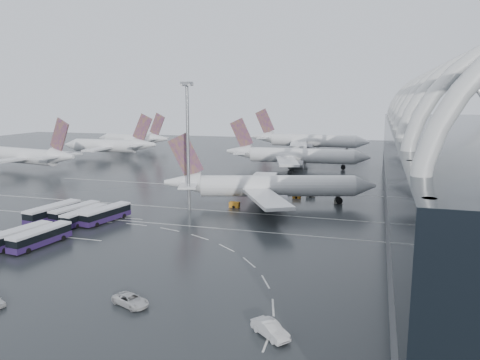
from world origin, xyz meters
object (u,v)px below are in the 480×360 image
(jet_remote_far, at_px, (134,139))
(jet_remote_west, at_px, (31,157))
(airliner_main, at_px, (267,186))
(bus_row_near_d, at_px, (106,214))
(gse_cart_belly_e, at_px, (297,196))
(airliner_gate_c, at_px, (307,141))
(bus_row_far_b, at_px, (19,236))
(gse_cart_belly_c, at_px, (234,205))
(bus_row_near_c, at_px, (84,215))
(van_curve_c, at_px, (270,329))
(floodlight_mast, at_px, (188,131))
(jet_remote_mid, at_px, (111,146))
(bus_row_near_a, at_px, (53,212))
(airliner_gate_b, at_px, (294,156))
(bus_row_far_c, at_px, (40,237))
(gse_cart_belly_d, at_px, (338,201))
(gse_cart_belly_b, at_px, (311,194))
(bus_row_near_b, at_px, (75,212))
(van_curve_a, at_px, (131,300))

(jet_remote_far, bearing_deg, jet_remote_west, 97.43)
(airliner_main, height_order, bus_row_near_d, airliner_main)
(jet_remote_far, distance_m, gse_cart_belly_e, 137.56)
(jet_remote_west, bearing_deg, airliner_gate_c, -123.74)
(airliner_gate_c, relative_size, jet_remote_far, 1.36)
(bus_row_far_b, xyz_separation_m, gse_cart_belly_c, (28.59, 39.23, -1.06))
(airliner_gate_c, xyz_separation_m, bus_row_near_c, (-25.75, -145.81, -3.52))
(van_curve_c, relative_size, floodlight_mast, 0.18)
(airliner_main, height_order, airliner_gate_c, airliner_gate_c)
(airliner_main, bearing_deg, bus_row_near_d, -155.12)
(bus_row_near_c, bearing_deg, bus_row_far_b, 177.31)
(jet_remote_mid, xyz_separation_m, bus_row_near_a, (46.03, -98.41, -3.15))
(jet_remote_far, distance_m, floodlight_mast, 138.85)
(jet_remote_mid, relative_size, bus_row_near_d, 3.39)
(airliner_main, bearing_deg, jet_remote_far, 115.74)
(airliner_gate_b, height_order, bus_row_far_c, airliner_gate_b)
(jet_remote_west, height_order, jet_remote_mid, jet_remote_west)
(airliner_main, distance_m, bus_row_far_c, 54.09)
(bus_row_far_b, bearing_deg, gse_cart_belly_d, -35.58)
(airliner_gate_c, distance_m, van_curve_c, 182.76)
(jet_remote_mid, bearing_deg, gse_cart_belly_e, 144.26)
(bus_row_near_a, xyz_separation_m, bus_row_far_b, (5.68, -16.54, -0.13))
(jet_remote_west, height_order, jet_remote_far, jet_remote_west)
(bus_row_far_b, bearing_deg, airliner_gate_b, -6.13)
(bus_row_near_c, height_order, gse_cart_belly_d, bus_row_near_c)
(bus_row_near_d, distance_m, gse_cart_belly_d, 56.26)
(van_curve_c, xyz_separation_m, floodlight_mast, (-31.65, 52.74, 17.89))
(jet_remote_mid, xyz_separation_m, gse_cart_belly_b, (96.36, -58.38, -4.36))
(bus_row_near_c, relative_size, gse_cart_belly_c, 5.14)
(jet_remote_west, distance_m, jet_remote_mid, 41.73)
(jet_remote_far, relative_size, bus_row_near_b, 3.38)
(gse_cart_belly_c, bearing_deg, bus_row_far_c, -122.95)
(floodlight_mast, height_order, gse_cart_belly_b, floodlight_mast)
(jet_remote_west, xyz_separation_m, bus_row_far_b, (59.62, -73.97, -3.30))
(jet_remote_mid, height_order, bus_row_near_c, jet_remote_mid)
(jet_remote_mid, xyz_separation_m, gse_cart_belly_c, (80.30, -75.72, -4.34))
(airliner_gate_c, xyz_separation_m, gse_cart_belly_c, (0.65, -123.15, -4.51))
(bus_row_far_b, xyz_separation_m, gse_cart_belly_d, (52.43, 50.52, -1.17))
(jet_remote_far, height_order, bus_row_near_d, jet_remote_far)
(jet_remote_west, bearing_deg, bus_row_near_c, 148.09)
(jet_remote_far, xyz_separation_m, gse_cart_belly_e, (100.26, -94.08, -4.22))
(airliner_gate_c, xyz_separation_m, gse_cart_belly_d, (24.50, -111.86, -4.62))
(airliner_gate_b, relative_size, jet_remote_mid, 1.21)
(airliner_gate_c, distance_m, bus_row_near_c, 148.11)
(airliner_gate_c, distance_m, gse_cart_belly_d, 114.60)
(airliner_main, height_order, floodlight_mast, floodlight_mast)
(bus_row_near_c, bearing_deg, jet_remote_mid, 33.53)
(bus_row_far_b, distance_m, gse_cart_belly_c, 48.55)
(van_curve_a, distance_m, gse_cart_belly_d, 69.97)
(van_curve_c, xyz_separation_m, gse_cart_belly_b, (-5.99, 75.48, -0.24))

